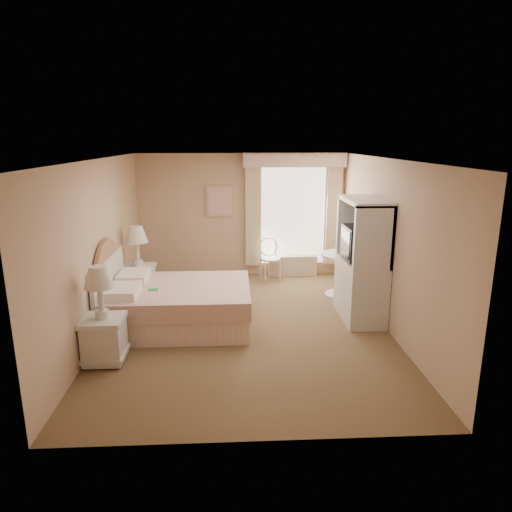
{
  "coord_description": "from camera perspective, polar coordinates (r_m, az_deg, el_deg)",
  "views": [
    {
      "loc": [
        -0.2,
        -6.48,
        2.78
      ],
      "look_at": [
        0.16,
        0.3,
        1.03
      ],
      "focal_mm": 32.0,
      "sensor_mm": 36.0,
      "label": 1
    }
  ],
  "objects": [
    {
      "name": "cafe_chair",
      "position": [
        9.25,
        1.71,
        0.12
      ],
      "size": [
        0.48,
        0.48,
        0.84
      ],
      "rotation": [
        0.0,
        0.0,
        0.21
      ],
      "color": "silver",
      "rests_on": "room"
    },
    {
      "name": "armoire",
      "position": [
        7.3,
        13.07,
        -1.71
      ],
      "size": [
        0.57,
        1.15,
        1.91
      ],
      "color": "silver",
      "rests_on": "room"
    },
    {
      "name": "room",
      "position": [
        6.66,
        -1.25,
        1.21
      ],
      "size": [
        4.21,
        5.51,
        2.51
      ],
      "color": "brown",
      "rests_on": "ground"
    },
    {
      "name": "nightstand_near",
      "position": [
        6.12,
        -18.56,
        -8.45
      ],
      "size": [
        0.52,
        0.52,
        1.25
      ],
      "color": "silver",
      "rests_on": "room"
    },
    {
      "name": "bed",
      "position": [
        7.07,
        -10.39,
        -5.84
      ],
      "size": [
        2.13,
        1.65,
        1.46
      ],
      "color": "tan",
      "rests_on": "room"
    },
    {
      "name": "window",
      "position": [
        9.33,
        4.71,
        5.56
      ],
      "size": [
        2.05,
        0.22,
        2.51
      ],
      "color": "white",
      "rests_on": "room"
    },
    {
      "name": "framed_art",
      "position": [
        9.28,
        -4.59,
        6.82
      ],
      "size": [
        0.52,
        0.04,
        0.62
      ],
      "color": "tan",
      "rests_on": "room"
    },
    {
      "name": "round_table",
      "position": [
        8.36,
        10.57,
        -1.45
      ],
      "size": [
        0.74,
        0.74,
        0.78
      ],
      "color": "silver",
      "rests_on": "room"
    },
    {
      "name": "nightstand_far",
      "position": [
        8.21,
        -14.45,
        -2.13
      ],
      "size": [
        0.54,
        0.54,
        1.31
      ],
      "color": "silver",
      "rests_on": "room"
    }
  ]
}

